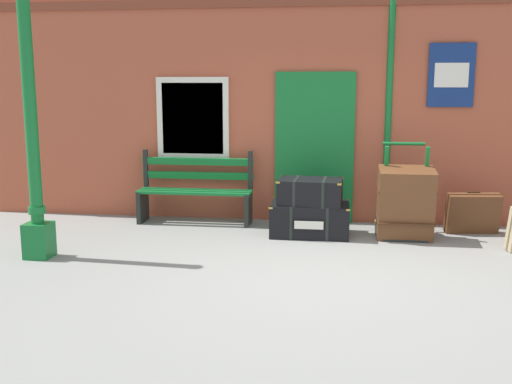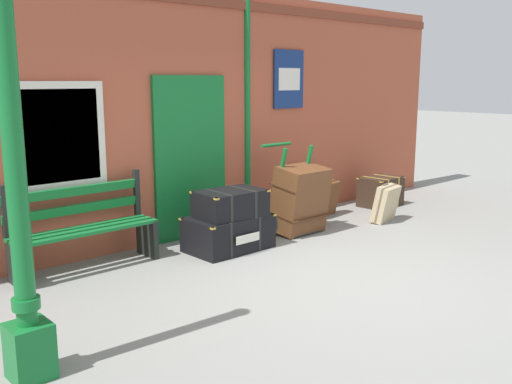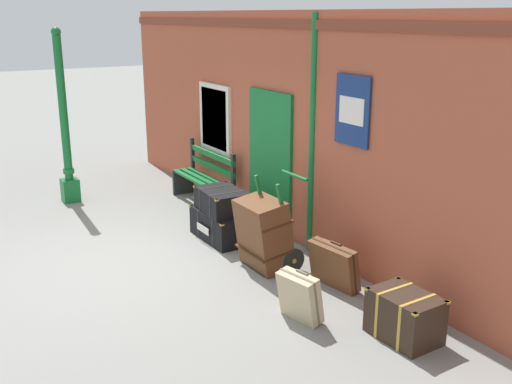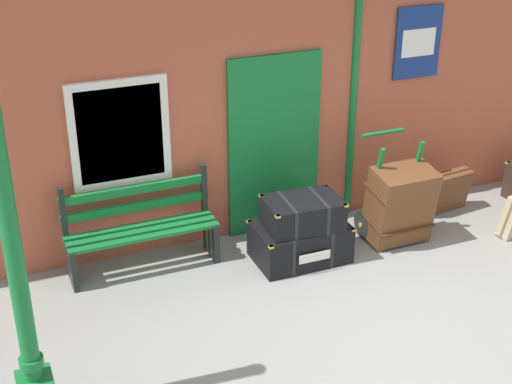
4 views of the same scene
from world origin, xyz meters
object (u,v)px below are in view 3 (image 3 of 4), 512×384
at_px(steamer_trunk_middle, 222,201).
at_px(porters_trolley, 275,245).
at_px(platform_bench, 205,179).
at_px(large_brown_trunk, 264,234).
at_px(steamer_trunk_base, 225,225).
at_px(corner_trunk, 405,316).
at_px(suitcase_umber, 334,265).
at_px(lamp_post, 66,138).
at_px(suitcase_brown, 300,297).

distance_m(steamer_trunk_middle, porters_trolley, 1.24).
relative_size(platform_bench, large_brown_trunk, 1.71).
height_order(steamer_trunk_base, corner_trunk, corner_trunk).
xyz_separation_m(porters_trolley, suitcase_umber, (0.91, 0.24, 0.00)).
bearing_deg(lamp_post, corner_trunk, 14.36).
xyz_separation_m(lamp_post, suitcase_umber, (5.10, 1.78, -0.85)).
relative_size(platform_bench, steamer_trunk_base, 1.58).
height_order(large_brown_trunk, suitcase_umber, large_brown_trunk).
distance_m(lamp_post, corner_trunk, 6.67).
bearing_deg(platform_bench, lamp_post, -125.00).
distance_m(lamp_post, porters_trolley, 4.54).
height_order(platform_bench, suitcase_brown, platform_bench).
bearing_deg(corner_trunk, porters_trolley, -177.36).
bearing_deg(lamp_post, large_brown_trunk, 18.02).
height_order(lamp_post, suitcase_umber, lamp_post).
bearing_deg(suitcase_umber, corner_trunk, -6.04).
bearing_deg(corner_trunk, suitcase_brown, -140.68).
bearing_deg(suitcase_brown, steamer_trunk_middle, 170.13).
height_order(platform_bench, large_brown_trunk, platform_bench).
bearing_deg(steamer_trunk_base, platform_bench, 162.88).
distance_m(suitcase_umber, corner_trunk, 1.32).
height_order(platform_bench, corner_trunk, platform_bench).
relative_size(large_brown_trunk, suitcase_brown, 1.66).
distance_m(suitcase_brown, corner_trunk, 1.09).
relative_size(lamp_post, suitcase_umber, 4.20).
bearing_deg(suitcase_brown, suitcase_umber, 119.58).
relative_size(steamer_trunk_base, large_brown_trunk, 1.09).
distance_m(lamp_post, suitcase_umber, 5.46).
relative_size(steamer_trunk_middle, suitcase_brown, 1.49).
distance_m(lamp_post, suitcase_brown, 5.71).
height_order(porters_trolley, suitcase_brown, porters_trolley).
distance_m(steamer_trunk_middle, suitcase_brown, 2.63).
distance_m(steamer_trunk_base, porters_trolley, 1.20).
bearing_deg(large_brown_trunk, corner_trunk, 7.16).
bearing_deg(suitcase_umber, steamer_trunk_base, -170.75).
relative_size(steamer_trunk_base, porters_trolley, 0.85).
xyz_separation_m(steamer_trunk_middle, large_brown_trunk, (1.19, -0.04, -0.11)).
height_order(large_brown_trunk, corner_trunk, large_brown_trunk).
bearing_deg(corner_trunk, suitcase_umber, 173.96).
height_order(lamp_post, suitcase_brown, lamp_post).
relative_size(lamp_post, steamer_trunk_base, 2.91).
bearing_deg(steamer_trunk_middle, platform_bench, 161.67).
bearing_deg(suitcase_umber, large_brown_trunk, -155.35).
bearing_deg(porters_trolley, lamp_post, -159.82).
height_order(suitcase_umber, corner_trunk, suitcase_umber).
relative_size(platform_bench, suitcase_umber, 2.28).
bearing_deg(suitcase_brown, corner_trunk, 39.32).
relative_size(platform_bench, corner_trunk, 2.27).
distance_m(large_brown_trunk, corner_trunk, 2.25).
bearing_deg(corner_trunk, steamer_trunk_base, -176.59).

